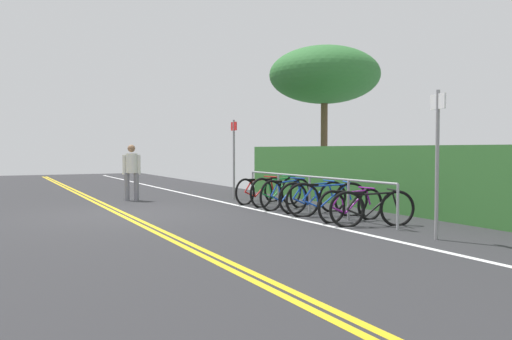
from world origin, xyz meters
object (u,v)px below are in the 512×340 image
bicycle_4 (327,199)px  tree_near_left (324,76)px  bicycle_0 (259,190)px  sign_post_near (234,152)px  sign_post_far (437,150)px  bike_rack (310,185)px  bicycle_6 (372,208)px  bicycle_2 (286,194)px  bicycle_1 (277,191)px  bicycle_5 (351,205)px  pedestrian (132,169)px  bicycle_3 (313,197)px

bicycle_4 → tree_near_left: 6.90m
bicycle_0 → sign_post_near: size_ratio=0.76×
sign_post_far → bike_rack: bearing=177.9°
bicycle_4 → sign_post_near: (-4.44, -0.14, 1.00)m
bicycle_6 → tree_near_left: bearing=152.7°
bicycle_2 → bicycle_6: size_ratio=1.05×
bicycle_1 → bicycle_5: bicycle_1 is taller
bicycle_1 → bicycle_6: (3.90, -0.15, -0.03)m
bicycle_5 → sign_post_near: bearing=-178.5°
bike_rack → pedestrian: 5.45m
bicycle_5 → sign_post_near: 5.37m
bicycle_0 → bicycle_3: 2.44m
bicycle_0 → bike_rack: bearing=0.8°
bicycle_3 → bike_rack: bearing=-125.5°
bicycle_4 → bicycle_0: bearing=-180.0°
bicycle_3 → pedestrian: 5.54m
bicycle_2 → bicycle_5: (2.42, 0.08, -0.04)m
bike_rack → bicycle_4: size_ratio=3.33×
bicycle_1 → pedestrian: pedestrian is taller
pedestrian → tree_near_left: tree_near_left is taller
bike_rack → sign_post_near: size_ratio=2.55×
bicycle_2 → bicycle_3: bicycle_2 is taller
bike_rack → tree_near_left: (-4.26, 3.29, 3.18)m
pedestrian → sign_post_far: bearing=17.8°
bicycle_3 → sign_post_far: (3.85, -0.20, 1.06)m
bicycle_1 → sign_post_far: 5.61m
bicycle_0 → bicycle_1: (0.79, 0.08, 0.03)m
bicycle_5 → bicycle_0: bearing=-179.9°
bicycle_1 → bicycle_3: size_ratio=1.02×
bicycle_5 → sign_post_near: size_ratio=0.74×
pedestrian → sign_post_far: (8.52, 2.73, 0.53)m
bicycle_2 → bicycle_4: (1.59, 0.08, 0.00)m
pedestrian → sign_post_near: (0.91, 2.70, 0.48)m
bicycle_4 → sign_post_far: (3.17, -0.11, 1.05)m
bicycle_5 → tree_near_left: tree_near_left is taller
sign_post_near → sign_post_far: sign_post_far is taller
pedestrian → sign_post_near: bearing=71.4°
bicycle_5 → bicycle_2: bearing=-178.1°
sign_post_far → bicycle_6: bearing=178.5°
bicycle_1 → bicycle_2: 0.76m
bike_rack → pedestrian: size_ratio=3.72×
bike_rack → bicycle_3: bearing=54.5°
bicycle_0 → bicycle_5: (3.96, 0.00, -0.02)m
bicycle_6 → tree_near_left: size_ratio=0.34×
bicycle_0 → sign_post_near: (-1.32, -0.14, 1.02)m
bicycle_3 → tree_near_left: 6.39m
bicycle_6 → sign_post_far: bearing=-1.5°
bicycle_2 → bicycle_3: size_ratio=0.97×
bicycle_1 → bicycle_6: bicycle_1 is taller
bicycle_0 → sign_post_far: 6.38m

